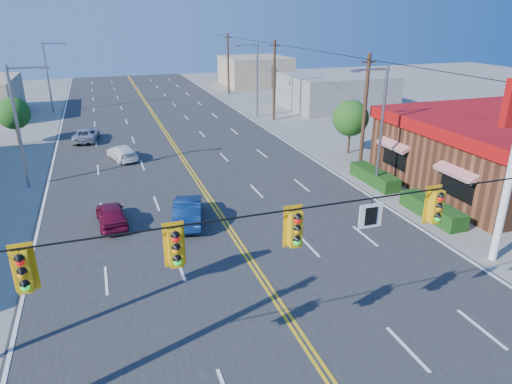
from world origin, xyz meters
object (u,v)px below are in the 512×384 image
object	(u,v)px
signal_span	(329,240)
car_silver	(86,135)
car_blue	(188,212)
car_white	(122,153)
kfc	(510,150)
car_magenta	(112,215)

from	to	relation	value
signal_span	car_silver	distance (m)	34.08
car_blue	car_white	size ratio (longest dim) A/B	1.10
signal_span	car_white	xyz separation A→B (m)	(-4.45, 26.14, -4.31)
kfc	car_silver	xyz separation A→B (m)	(-27.18, 21.04, -1.79)
kfc	car_silver	size ratio (longest dim) A/B	3.83
kfc	car_magenta	distance (m)	25.97
kfc	car_white	distance (m)	28.32
car_silver	car_white	bearing A→B (deg)	119.33
kfc	car_magenta	bearing A→B (deg)	176.08
car_magenta	car_silver	size ratio (longest dim) A/B	0.86
car_blue	signal_span	bearing A→B (deg)	111.53
car_blue	car_white	xyz separation A→B (m)	(-2.65, 13.43, -0.14)
car_white	signal_span	bearing A→B (deg)	84.33
car_blue	car_silver	world-z (taller)	car_blue
kfc	car_magenta	xyz separation A→B (m)	(-25.85, 1.77, -1.76)
car_magenta	car_white	bearing A→B (deg)	-100.50
car_magenta	car_blue	xyz separation A→B (m)	(4.03, -1.06, 0.09)
car_magenta	car_silver	xyz separation A→B (m)	(-1.33, 19.27, -0.03)
signal_span	kfc	world-z (taller)	signal_span
car_white	car_silver	distance (m)	7.41
car_magenta	kfc	bearing A→B (deg)	171.95
car_blue	car_magenta	bearing A→B (deg)	-1.28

